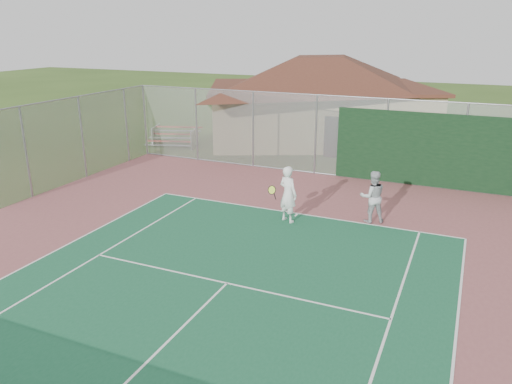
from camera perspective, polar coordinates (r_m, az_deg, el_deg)
back_fence at (r=21.41m, az=14.81°, el=5.38°), size 20.08×0.11×3.53m
side_fence_left at (r=22.70m, az=-19.23°, el=5.89°), size 0.08×9.00×3.50m
clubhouse at (r=29.25m, az=7.26°, el=11.50°), size 15.38×13.28×5.59m
bleachers at (r=28.12m, az=-9.29°, el=6.33°), size 3.01×2.22×0.97m
player_white_front at (r=16.57m, az=3.66°, el=-0.29°), size 1.05×0.80×1.92m
player_grey_back at (r=16.98m, az=13.17°, el=-0.58°), size 1.06×0.98×1.76m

